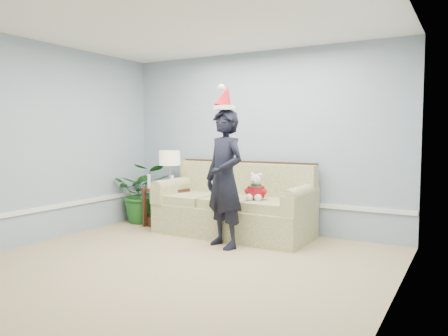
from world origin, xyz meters
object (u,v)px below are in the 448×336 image
at_px(teddy_bear, 256,190).
at_px(sofa, 235,209).
at_px(man, 224,179).
at_px(side_table, 165,211).
at_px(houseplant, 144,193).
at_px(table_lamp, 170,160).

bearing_deg(teddy_bear, sofa, 150.42).
bearing_deg(man, side_table, 178.66).
bearing_deg(houseplant, sofa, -0.78).
bearing_deg(teddy_bear, side_table, 167.28).
bearing_deg(houseplant, side_table, -8.41).
distance_m(sofa, table_lamp, 1.37).
relative_size(sofa, houseplant, 2.29).
bearing_deg(sofa, man, -71.00).
xyz_separation_m(sofa, teddy_bear, (0.41, -0.15, 0.32)).
xyz_separation_m(table_lamp, teddy_bear, (1.60, -0.17, -0.37)).
distance_m(side_table, teddy_bear, 1.71).
bearing_deg(side_table, table_lamp, 53.25).
distance_m(sofa, man, 0.91).
relative_size(table_lamp, houseplant, 0.60).
relative_size(table_lamp, man, 0.33).
height_order(side_table, houseplant, houseplant).
bearing_deg(teddy_bear, table_lamp, 164.72).
relative_size(side_table, houseplant, 0.76).
relative_size(table_lamp, teddy_bear, 1.55).
bearing_deg(table_lamp, sofa, -0.97).
height_order(sofa, table_lamp, table_lamp).
relative_size(sofa, man, 1.28).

